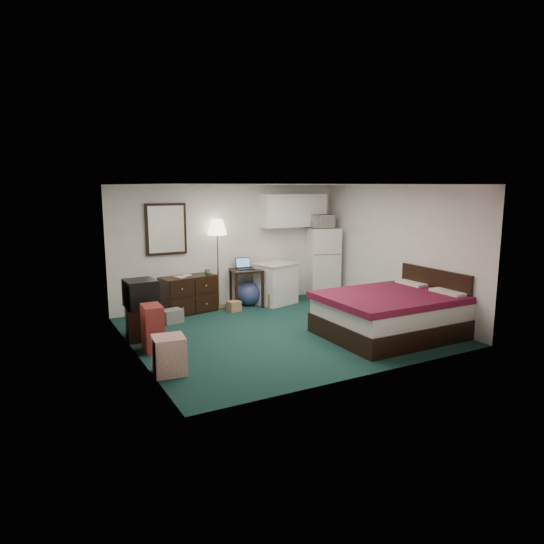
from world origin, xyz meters
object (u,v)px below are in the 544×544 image
desk (246,288)px  bed (391,315)px  tv_stand (143,322)px  suitcase (153,328)px  kitchen_counter (276,284)px  dresser (188,294)px  fridge (323,263)px  floor_lamp (218,264)px

desk → bed: (1.26, -2.98, -0.04)m
tv_stand → suitcase: 0.71m
kitchen_counter → bed: 2.92m
suitcase → dresser: bearing=60.2°
dresser → bed: dresser is taller
dresser → bed: 3.93m
desk → suitcase: 3.08m
dresser → tv_stand: (-1.18, -1.21, -0.10)m
desk → bed: 3.24m
dresser → suitcase: 2.26m
dresser → kitchen_counter: bearing=-15.5°
desk → fridge: size_ratio=0.50×
floor_lamp → bed: floor_lamp is taller
dresser → desk: (1.24, -0.05, 0.02)m
floor_lamp → fridge: bearing=-4.0°
floor_lamp → bed: size_ratio=0.83×
kitchen_counter → fridge: fridge is taller
bed → suitcase: size_ratio=3.09×
suitcase → kitchen_counter: bearing=31.8°
tv_stand → suitcase: size_ratio=0.82×
dresser → fridge: fridge is taller
dresser → desk: size_ratio=1.39×
floor_lamp → tv_stand: size_ratio=3.11×
suitcase → bed: bearing=-14.3°
fridge → suitcase: fridge is taller
suitcase → desk: bearing=39.7°
floor_lamp → desk: bearing=-11.8°
bed → tv_stand: (-3.68, 1.82, -0.08)m
dresser → kitchen_counter: (1.88, -0.17, 0.06)m
floor_lamp → bed: 3.65m
floor_lamp → fridge: 2.47m
desk → bed: size_ratio=0.35×
desk → kitchen_counter: (0.64, -0.12, 0.03)m
desk → kitchen_counter: kitchen_counter is taller
kitchen_counter → fridge: (1.24, 0.07, 0.36)m
floor_lamp → kitchen_counter: floor_lamp is taller
dresser → floor_lamp: 0.86m
tv_stand → bed: bearing=-19.8°
fridge → dresser: bearing=-164.5°
dresser → floor_lamp: floor_lamp is taller
kitchen_counter → fridge: size_ratio=0.54×
desk → tv_stand: size_ratio=1.33×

